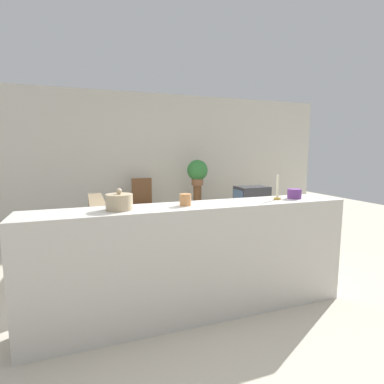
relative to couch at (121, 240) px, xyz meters
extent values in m
plane|color=beige|center=(0.50, -1.25, -0.30)|extent=(14.00, 14.00, 0.00)
cube|color=beige|center=(0.50, 2.18, 1.05)|extent=(9.00, 0.06, 2.70)
cube|color=#847051|center=(0.05, 0.00, -0.08)|extent=(0.88, 1.68, 0.44)
cube|color=#847051|center=(-0.29, 0.00, 0.35)|extent=(0.20, 1.68, 0.41)
cube|color=#847051|center=(0.05, -0.76, 0.01)|extent=(0.88, 0.16, 0.61)
cube|color=#847051|center=(0.05, 0.76, 0.01)|extent=(0.88, 0.16, 0.61)
cube|color=brown|center=(2.38, 0.53, -0.08)|extent=(0.85, 0.60, 0.44)
cube|color=#333338|center=(2.38, 0.53, 0.37)|extent=(0.55, 0.41, 0.45)
cube|color=#4C6B93|center=(2.10, 0.53, 0.37)|extent=(0.02, 0.34, 0.35)
cube|color=brown|center=(0.63, 1.60, 0.15)|extent=(0.44, 0.44, 0.04)
cube|color=brown|center=(0.63, 1.80, 0.43)|extent=(0.40, 0.04, 0.52)
cylinder|color=brown|center=(0.44, 1.41, -0.09)|extent=(0.04, 0.04, 0.42)
cylinder|color=brown|center=(0.82, 1.41, -0.09)|extent=(0.04, 0.04, 0.42)
cylinder|color=brown|center=(0.44, 1.79, -0.09)|extent=(0.04, 0.04, 0.42)
cylinder|color=brown|center=(0.82, 1.79, -0.09)|extent=(0.04, 0.04, 0.42)
cylinder|color=brown|center=(1.71, 1.51, 0.12)|extent=(0.17, 0.17, 0.83)
cylinder|color=#8E5B3D|center=(1.71, 1.51, 0.60)|extent=(0.24, 0.24, 0.12)
sphere|color=#38843D|center=(1.71, 1.51, 0.84)|extent=(0.41, 0.41, 0.41)
cube|color=beige|center=(0.50, -1.63, 0.22)|extent=(2.95, 0.44, 1.04)
cylinder|color=tan|center=(-0.18, -1.63, 0.81)|extent=(0.22, 0.22, 0.13)
sphere|color=tan|center=(-0.18, -1.63, 0.89)|extent=(0.05, 0.05, 0.05)
cylinder|color=#C6844C|center=(0.39, -1.63, 0.79)|extent=(0.10, 0.10, 0.10)
cylinder|color=#B7933D|center=(1.35, -1.63, 0.75)|extent=(0.07, 0.07, 0.02)
cylinder|color=beige|center=(1.35, -1.63, 0.87)|extent=(0.02, 0.02, 0.23)
cylinder|color=#66337F|center=(1.56, -1.63, 0.79)|extent=(0.14, 0.14, 0.10)
camera|label=1|loc=(-0.44, -4.09, 1.22)|focal=28.00mm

